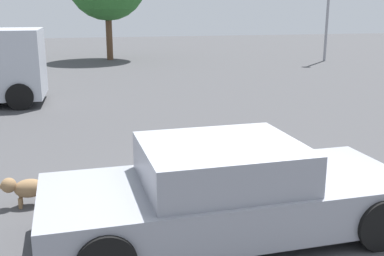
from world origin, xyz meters
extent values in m
plane|color=#424244|center=(0.00, 0.00, 0.00)|extent=(80.00, 80.00, 0.00)
cube|color=gray|center=(-0.25, -0.02, 0.44)|extent=(4.71, 1.98, 0.56)
cube|color=gray|center=(-0.35, -0.02, 0.97)|extent=(2.01, 1.74, 0.50)
cube|color=slate|center=(0.57, 0.01, 0.97)|extent=(0.12, 1.54, 0.42)
cube|color=slate|center=(-1.28, -0.06, 0.97)|extent=(0.12, 1.54, 0.42)
cylinder|color=black|center=(1.34, 0.90, 0.32)|extent=(0.65, 0.24, 0.64)
cylinder|color=black|center=(1.40, -0.81, 0.32)|extent=(0.65, 0.24, 0.64)
cylinder|color=black|center=(-1.91, 0.78, 0.32)|extent=(0.65, 0.24, 0.64)
ellipsoid|color=olive|center=(-2.83, 1.46, 0.27)|extent=(0.45, 0.29, 0.28)
sphere|color=olive|center=(-3.11, 1.45, 0.35)|extent=(0.22, 0.22, 0.22)
sphere|color=olive|center=(-3.19, 1.45, 0.34)|extent=(0.10, 0.10, 0.10)
cylinder|color=olive|center=(-2.97, 1.38, 0.08)|extent=(0.06, 0.06, 0.15)
cylinder|color=olive|center=(-2.97, 1.53, 0.08)|extent=(0.06, 0.06, 0.15)
cylinder|color=olive|center=(-2.69, 1.39, 0.08)|extent=(0.06, 0.06, 0.15)
cylinder|color=olive|center=(-2.69, 1.54, 0.08)|extent=(0.06, 0.06, 0.15)
sphere|color=olive|center=(-2.57, 1.47, 0.31)|extent=(0.12, 0.12, 0.12)
cylinder|color=black|center=(-3.74, 8.45, 0.38)|extent=(0.77, 0.27, 0.76)
cylinder|color=black|center=(-3.70, 10.41, 0.38)|extent=(0.77, 0.27, 0.76)
cylinder|color=brown|center=(-0.46, 20.80, 1.31)|extent=(0.34, 0.34, 2.62)
camera|label=1|loc=(-1.97, -5.32, 2.86)|focal=43.74mm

